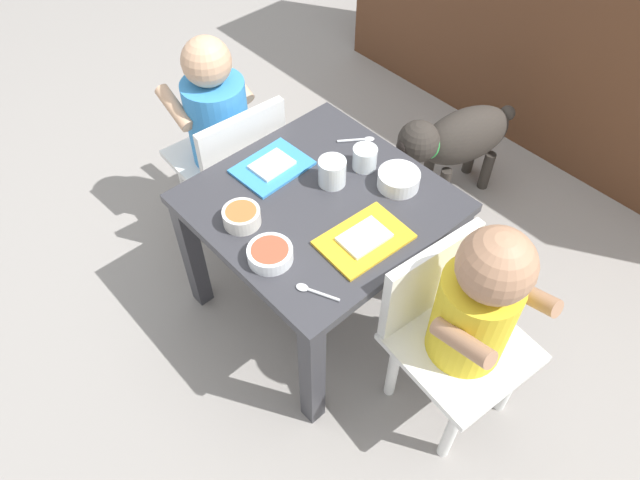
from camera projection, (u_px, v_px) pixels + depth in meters
ground_plane at (320, 301)px, 1.71m from camera, size 7.00×7.00×0.00m
kitchen_cabinet_back at (594, 17)px, 1.91m from camera, size 1.79×0.40×0.89m
dining_table at (320, 221)px, 1.45m from camera, size 0.55×0.55×0.43m
seated_child_left at (220, 123)px, 1.63m from camera, size 0.30×0.30×0.65m
seated_child_right at (471, 309)px, 1.21m from camera, size 0.31×0.31×0.65m
dog at (456, 139)px, 1.85m from camera, size 0.23×0.43×0.34m
food_tray_left at (272, 167)px, 1.46m from camera, size 0.14×0.19×0.02m
food_tray_right at (364, 239)px, 1.30m from camera, size 0.15×0.21×0.02m
water_cup_left at (365, 159)px, 1.45m from camera, size 0.06×0.06×0.06m
water_cup_right at (332, 173)px, 1.41m from camera, size 0.07×0.07×0.07m
cereal_bowl_right_side at (270, 254)px, 1.26m from camera, size 0.10×0.10×0.03m
veggie_bowl_far at (242, 216)px, 1.33m from camera, size 0.09×0.09×0.04m
veggie_bowl_near at (399, 179)px, 1.41m from camera, size 0.10×0.10×0.04m
spoon_by_left_tray at (360, 140)px, 1.53m from camera, size 0.07×0.09×0.01m
spoon_by_right_tray at (313, 291)px, 1.21m from camera, size 0.10×0.05×0.01m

